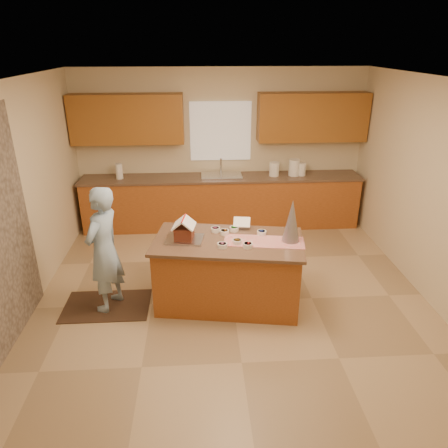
% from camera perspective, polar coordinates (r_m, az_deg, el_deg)
% --- Properties ---
extents(floor, '(5.50, 5.50, 0.00)m').
position_cam_1_polar(floor, '(5.50, 1.19, -10.41)').
color(floor, tan).
rests_on(floor, ground).
extents(ceiling, '(5.50, 5.50, 0.00)m').
position_cam_1_polar(ceiling, '(4.58, 1.49, 18.87)').
color(ceiling, silver).
rests_on(ceiling, floor).
extents(wall_back, '(5.50, 5.50, 0.00)m').
position_cam_1_polar(wall_back, '(7.51, -0.48, 10.25)').
color(wall_back, beige).
rests_on(wall_back, floor).
extents(wall_front, '(5.50, 5.50, 0.00)m').
position_cam_1_polar(wall_front, '(2.52, 6.95, -19.68)').
color(wall_front, beige).
rests_on(wall_front, floor).
extents(wall_left, '(5.50, 5.50, 0.00)m').
position_cam_1_polar(wall_left, '(5.30, -26.75, 1.96)').
color(wall_left, beige).
rests_on(wall_left, floor).
extents(wall_right, '(5.50, 5.50, 0.00)m').
position_cam_1_polar(wall_right, '(5.66, 27.46, 3.11)').
color(wall_right, beige).
rests_on(wall_right, floor).
extents(window_curtain, '(1.05, 0.03, 1.00)m').
position_cam_1_polar(window_curtain, '(7.42, -0.48, 12.46)').
color(window_curtain, white).
rests_on(window_curtain, wall_back).
extents(back_counter_base, '(4.80, 0.60, 0.88)m').
position_cam_1_polar(back_counter_base, '(7.49, -0.33, 2.93)').
color(back_counter_base, '#9E5120').
rests_on(back_counter_base, floor).
extents(back_counter_top, '(4.85, 0.63, 0.04)m').
position_cam_1_polar(back_counter_top, '(7.34, -0.34, 6.30)').
color(back_counter_top, brown).
rests_on(back_counter_top, back_counter_base).
extents(upper_cabinet_left, '(1.85, 0.35, 0.80)m').
position_cam_1_polar(upper_cabinet_left, '(7.31, -13.01, 13.70)').
color(upper_cabinet_left, '#925E1F').
rests_on(upper_cabinet_left, wall_back).
extents(upper_cabinet_right, '(1.85, 0.35, 0.80)m').
position_cam_1_polar(upper_cabinet_right, '(7.47, 11.91, 14.00)').
color(upper_cabinet_right, '#925E1F').
rests_on(upper_cabinet_right, wall_back).
extents(sink, '(0.70, 0.45, 0.12)m').
position_cam_1_polar(sink, '(7.34, -0.34, 6.22)').
color(sink, silver).
rests_on(sink, back_counter_top).
extents(faucet, '(0.03, 0.03, 0.28)m').
position_cam_1_polar(faucet, '(7.47, -0.42, 7.88)').
color(faucet, silver).
rests_on(faucet, back_counter_top).
extents(island_base, '(1.83, 1.12, 0.84)m').
position_cam_1_polar(island_base, '(5.27, 0.55, -6.70)').
color(island_base, '#9E5120').
rests_on(island_base, floor).
extents(island_top, '(1.92, 1.21, 0.04)m').
position_cam_1_polar(island_top, '(5.06, 0.57, -2.40)').
color(island_top, brown).
rests_on(island_top, island_base).
extents(table_runner, '(1.00, 0.49, 0.01)m').
position_cam_1_polar(table_runner, '(5.04, 5.44, -2.37)').
color(table_runner, '#AB0C0E').
rests_on(table_runner, island_top).
extents(baking_tray, '(0.48, 0.39, 0.02)m').
position_cam_1_polar(baking_tray, '(5.07, -5.39, -2.06)').
color(baking_tray, silver).
rests_on(baking_tray, island_top).
extents(cookbook, '(0.23, 0.19, 0.09)m').
position_cam_1_polar(cookbook, '(5.34, 2.44, 0.24)').
color(cookbook, white).
rests_on(cookbook, island_top).
extents(tinsel_tree, '(0.24, 0.24, 0.52)m').
position_cam_1_polar(tinsel_tree, '(4.99, 9.17, 0.42)').
color(tinsel_tree, silver).
rests_on(tinsel_tree, island_top).
extents(rug, '(1.06, 0.69, 0.01)m').
position_cam_1_polar(rug, '(5.60, -15.58, -10.62)').
color(rug, black).
rests_on(rug, floor).
extents(boy, '(0.57, 0.67, 1.57)m').
position_cam_1_polar(boy, '(5.20, -15.98, -3.39)').
color(boy, '#91B0CE').
rests_on(boy, rug).
extents(canister_a, '(0.17, 0.17, 0.24)m').
position_cam_1_polar(canister_a, '(7.41, 6.82, 7.41)').
color(canister_a, white).
rests_on(canister_a, back_counter_top).
extents(canister_b, '(0.19, 0.19, 0.28)m').
position_cam_1_polar(canister_b, '(7.47, 9.50, 7.57)').
color(canister_b, white).
rests_on(canister_b, back_counter_top).
extents(canister_c, '(0.15, 0.15, 0.22)m').
position_cam_1_polar(canister_c, '(7.51, 10.47, 7.33)').
color(canister_c, white).
rests_on(canister_c, back_counter_top).
extents(paper_towel, '(0.12, 0.12, 0.26)m').
position_cam_1_polar(paper_towel, '(7.41, -14.04, 6.96)').
color(paper_towel, white).
rests_on(paper_towel, back_counter_top).
extents(gingerbread_house, '(0.30, 0.30, 0.27)m').
position_cam_1_polar(gingerbread_house, '(5.03, -5.44, -0.91)').
color(gingerbread_house, maroon).
rests_on(gingerbread_house, baking_tray).
extents(candy_bowls, '(0.68, 0.59, 0.05)m').
position_cam_1_polar(candy_bowls, '(5.09, 1.46, -1.68)').
color(candy_bowls, red).
rests_on(candy_bowls, island_top).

